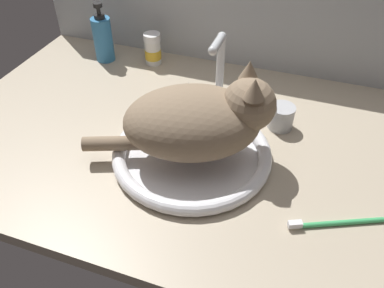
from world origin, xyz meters
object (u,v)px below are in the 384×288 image
at_px(metal_jar, 281,117).
at_px(toothbrush, 334,223).
at_px(pill_bottle, 153,50).
at_px(sink_basin, 192,153).
at_px(soap_pump_bottle, 103,38).
at_px(cat, 203,119).
at_px(faucet, 219,82).

bearing_deg(metal_jar, toothbrush, -61.20).
distance_m(pill_bottle, toothbrush, 0.73).
xyz_separation_m(sink_basin, toothbrush, (0.31, -0.09, -0.01)).
xyz_separation_m(sink_basin, soap_pump_bottle, (-0.40, 0.34, 0.06)).
xyz_separation_m(sink_basin, pill_bottle, (-0.25, 0.37, 0.03)).
bearing_deg(soap_pump_bottle, sink_basin, -40.02).
relative_size(pill_bottle, soap_pump_bottle, 0.54).
xyz_separation_m(cat, metal_jar, (0.15, 0.17, -0.08)).
bearing_deg(cat, toothbrush, -18.36).
relative_size(faucet, soap_pump_bottle, 1.17).
xyz_separation_m(cat, toothbrush, (0.29, -0.10, -0.10)).
height_order(pill_bottle, toothbrush, pill_bottle).
distance_m(soap_pump_bottle, metal_jar, 0.59).
height_order(sink_basin, cat, cat).
bearing_deg(faucet, metal_jar, -8.89).
bearing_deg(faucet, soap_pump_bottle, 161.38).
bearing_deg(metal_jar, cat, -131.05).
bearing_deg(faucet, toothbrush, -42.97).
height_order(sink_basin, pill_bottle, pill_bottle).
relative_size(sink_basin, cat, 0.89).
distance_m(cat, soap_pump_bottle, 0.54).
xyz_separation_m(cat, pill_bottle, (-0.27, 0.36, -0.06)).
distance_m(sink_basin, soap_pump_bottle, 0.53).
height_order(soap_pump_bottle, toothbrush, soap_pump_bottle).
relative_size(cat, soap_pump_bottle, 2.23).
distance_m(metal_jar, toothbrush, 0.30).
distance_m(faucet, cat, 0.20).
bearing_deg(toothbrush, pill_bottle, 141.19).
bearing_deg(cat, faucet, 96.01).
height_order(faucet, metal_jar, faucet).
height_order(cat, soap_pump_bottle, cat).
bearing_deg(cat, pill_bottle, 127.37).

